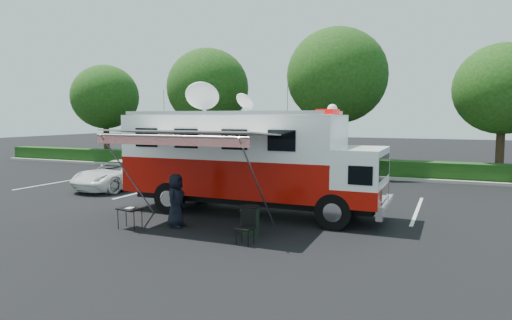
{
  "coord_description": "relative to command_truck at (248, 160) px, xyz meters",
  "views": [
    {
      "loc": [
        6.59,
        -14.81,
        3.52
      ],
      "look_at": [
        0.0,
        0.5,
        1.9
      ],
      "focal_mm": 32.0,
      "sensor_mm": 36.0,
      "label": 1
    }
  ],
  "objects": [
    {
      "name": "person",
      "position": [
        -1.29,
        -2.74,
        -1.95
      ],
      "size": [
        0.65,
        0.9,
        1.7
      ],
      "primitive_type": "imported",
      "rotation": [
        0.0,
        0.0,
        1.71
      ],
      "color": "black",
      "rests_on": "ground_plane"
    },
    {
      "name": "back_border",
      "position": [
        1.23,
        12.9,
        3.05
      ],
      "size": [
        60.0,
        6.14,
        8.87
      ],
      "color": "#9E998E",
      "rests_on": "ground_plane"
    },
    {
      "name": "stall_lines",
      "position": [
        -0.42,
        3.0,
        -1.95
      ],
      "size": [
        24.12,
        5.5,
        0.01
      ],
      "color": "silver",
      "rests_on": "ground_plane"
    },
    {
      "name": "awning",
      "position": [
        -0.85,
        -2.71,
        0.98
      ],
      "size": [
        5.17,
        2.67,
        3.12
      ],
      "color": "silver",
      "rests_on": "ground_plane"
    },
    {
      "name": "ground_plane",
      "position": [
        0.08,
        0.0,
        -1.95
      ],
      "size": [
        120.0,
        120.0,
        0.0
      ],
      "primitive_type": "plane",
      "color": "black",
      "rests_on": "ground"
    },
    {
      "name": "folding_chair",
      "position": [
        1.56,
        -3.58,
        -1.39
      ],
      "size": [
        0.51,
        0.53,
        0.95
      ],
      "color": "black",
      "rests_on": "ground_plane"
    },
    {
      "name": "command_truck",
      "position": [
        0.0,
        0.0,
        0.0
      ],
      "size": [
        9.48,
        2.61,
        4.55
      ],
      "color": "black",
      "rests_on": "ground_plane"
    },
    {
      "name": "trash_bin",
      "position": [
        1.31,
        -2.78,
        -1.5
      ],
      "size": [
        0.6,
        0.6,
        0.89
      ],
      "color": "black",
      "rests_on": "ground_plane"
    },
    {
      "name": "folding_table",
      "position": [
        -2.5,
        -3.49,
        -1.36
      ],
      "size": [
        0.84,
        0.67,
        0.64
      ],
      "color": "black",
      "rests_on": "ground_plane"
    },
    {
      "name": "white_suv",
      "position": [
        -8.04,
        2.75,
        -1.95
      ],
      "size": [
        2.85,
        5.21,
        1.38
      ],
      "primitive_type": "imported",
      "rotation": [
        0.0,
        0.0,
        -0.11
      ],
      "color": "silver",
      "rests_on": "ground_plane"
    }
  ]
}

